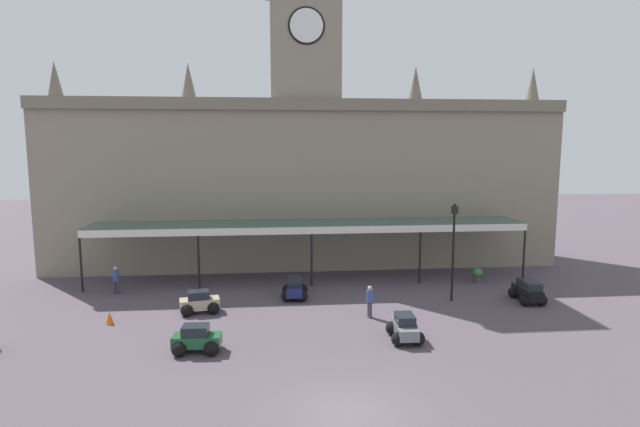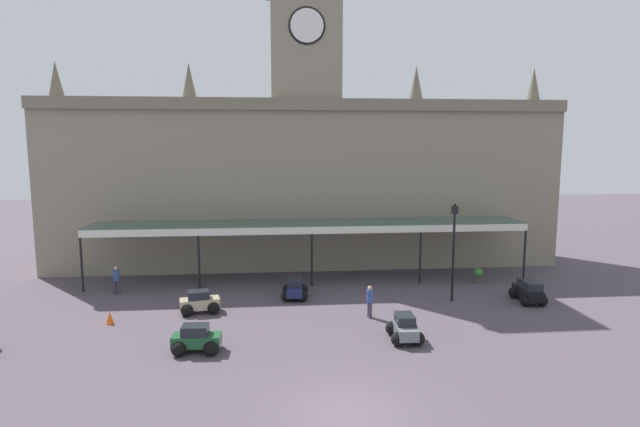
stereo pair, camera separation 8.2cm
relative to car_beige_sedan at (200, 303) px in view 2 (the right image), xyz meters
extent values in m
plane|color=#514650|center=(6.32, -10.89, -0.50)|extent=(140.00, 140.00, 0.00)
cube|color=gray|center=(6.32, 10.88, 5.46)|extent=(36.35, 5.33, 11.92)
cube|color=#756C5B|center=(6.32, 8.07, 11.02)|extent=(36.35, 0.30, 0.80)
cube|color=gray|center=(6.32, 10.88, 15.24)|extent=(4.80, 4.80, 7.63)
cylinder|color=white|center=(6.32, 8.42, 16.15)|extent=(2.20, 0.12, 2.20)
cylinder|color=black|center=(6.32, 8.46, 16.15)|extent=(2.46, 0.06, 2.46)
cone|color=#675F50|center=(-10.86, 10.88, 12.72)|extent=(1.10, 1.10, 2.60)
cone|color=#675F50|center=(-1.86, 10.88, 12.72)|extent=(1.10, 1.10, 2.60)
cone|color=#675F50|center=(14.50, 10.88, 12.72)|extent=(1.10, 1.10, 2.60)
cone|color=#675F50|center=(23.49, 10.88, 12.72)|extent=(1.10, 1.10, 2.60)
cube|color=#38564C|center=(6.32, 6.02, 3.27)|extent=(27.81, 3.20, 0.16)
cube|color=silver|center=(6.32, 4.42, 3.07)|extent=(27.81, 0.12, 0.44)
cylinder|color=black|center=(-7.59, 4.57, 1.34)|extent=(0.14, 0.14, 3.69)
cylinder|color=black|center=(-0.63, 4.57, 1.34)|extent=(0.14, 0.14, 3.69)
cylinder|color=black|center=(6.32, 4.57, 1.34)|extent=(0.14, 0.14, 3.69)
cylinder|color=black|center=(13.27, 4.57, 1.34)|extent=(0.14, 0.14, 3.69)
cylinder|color=black|center=(20.23, 4.57, 1.34)|extent=(0.14, 0.14, 3.69)
cube|color=tan|center=(0.01, 0.00, 0.02)|extent=(2.18, 1.26, 0.50)
cube|color=#1E232B|center=(-0.04, -0.01, 0.48)|extent=(1.23, 1.00, 0.42)
sphere|color=black|center=(0.59, 0.56, -0.18)|extent=(0.64, 0.64, 0.64)
sphere|color=black|center=(0.75, -0.30, -0.18)|extent=(0.64, 0.64, 0.64)
sphere|color=black|center=(-0.74, 0.30, -0.18)|extent=(0.64, 0.64, 0.64)
sphere|color=black|center=(-0.57, -0.56, -0.18)|extent=(0.64, 0.64, 0.64)
cube|color=#1E512D|center=(0.61, -5.22, 0.02)|extent=(2.09, 0.97, 0.50)
cube|color=#1E232B|center=(0.56, -5.22, 0.48)|extent=(1.13, 0.85, 0.42)
sphere|color=black|center=(1.30, -4.81, -0.18)|extent=(0.64, 0.64, 0.64)
sphere|color=black|center=(1.26, -5.69, -0.18)|extent=(0.64, 0.64, 0.64)
sphere|color=black|center=(-0.05, -4.76, -0.18)|extent=(0.64, 0.64, 0.64)
sphere|color=black|center=(-0.09, -5.63, -0.18)|extent=(0.64, 0.64, 0.64)
cube|color=slate|center=(9.84, -4.75, 0.02)|extent=(0.96, 2.08, 0.50)
cube|color=#1E232B|center=(9.85, -4.70, 0.48)|extent=(0.84, 1.13, 0.42)
sphere|color=black|center=(10.26, -5.44, -0.18)|extent=(0.64, 0.64, 0.64)
sphere|color=black|center=(9.38, -5.40, -0.18)|extent=(0.64, 0.64, 0.64)
sphere|color=black|center=(10.31, -4.09, -0.18)|extent=(0.64, 0.64, 0.64)
sphere|color=black|center=(9.43, -4.05, -0.18)|extent=(0.64, 0.64, 0.64)
cube|color=#19214C|center=(5.14, 2.11, 0.02)|extent=(1.01, 2.10, 0.50)
cube|color=#1E232B|center=(5.15, 2.16, 0.48)|extent=(0.87, 1.15, 0.42)
sphere|color=black|center=(5.54, 1.41, -0.18)|extent=(0.64, 0.64, 0.64)
sphere|color=black|center=(4.66, 1.47, -0.18)|extent=(0.64, 0.64, 0.64)
sphere|color=black|center=(5.62, 2.76, -0.18)|extent=(0.64, 0.64, 0.64)
sphere|color=black|center=(4.75, 2.82, -0.18)|extent=(0.64, 0.64, 0.64)
cube|color=black|center=(18.24, 0.18, 0.04)|extent=(1.00, 2.29, 0.55)
cube|color=#1E232B|center=(18.23, -0.02, 0.54)|extent=(0.90, 1.58, 0.45)
sphere|color=black|center=(17.83, 0.97, -0.18)|extent=(0.64, 0.64, 0.64)
sphere|color=black|center=(18.73, 0.93, -0.18)|extent=(0.64, 0.64, 0.64)
sphere|color=black|center=(17.76, -0.58, -0.18)|extent=(0.64, 0.64, 0.64)
sphere|color=black|center=(18.66, -0.62, -0.18)|extent=(0.64, 0.64, 0.64)
cylinder|color=#3F384C|center=(8.85, -1.69, -0.09)|extent=(0.17, 0.17, 0.82)
cylinder|color=#3F384C|center=(8.82, -1.47, -0.09)|extent=(0.17, 0.17, 0.82)
cylinder|color=#334C8C|center=(8.83, -1.58, 0.63)|extent=(0.34, 0.34, 0.62)
sphere|color=tan|center=(8.83, -1.58, 1.05)|extent=(0.23, 0.23, 0.23)
cylinder|color=#3F384C|center=(-5.52, 3.96, -0.09)|extent=(0.17, 0.17, 0.82)
cylinder|color=#3F384C|center=(-5.30, 3.91, -0.09)|extent=(0.17, 0.17, 0.82)
cylinder|color=#334C8C|center=(-5.41, 3.93, 0.63)|extent=(0.34, 0.34, 0.62)
sphere|color=tan|center=(-5.41, 3.93, 1.05)|extent=(0.23, 0.23, 0.23)
cylinder|color=black|center=(14.04, 0.76, 2.01)|extent=(0.13, 0.13, 5.02)
cube|color=black|center=(14.04, 0.76, 4.74)|extent=(0.30, 0.30, 0.44)
sphere|color=black|center=(14.04, 0.76, 5.02)|extent=(0.14, 0.14, 0.14)
cone|color=orange|center=(-4.22, -1.33, -0.19)|extent=(0.40, 0.40, 0.63)
cylinder|color=#47423D|center=(17.07, 4.35, -0.29)|extent=(0.56, 0.56, 0.42)
sphere|color=#397936|center=(17.07, 4.35, 0.16)|extent=(0.60, 0.60, 0.60)
camera|label=1|loc=(3.88, -26.48, 8.36)|focal=28.54mm
camera|label=2|loc=(3.97, -26.49, 8.36)|focal=28.54mm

